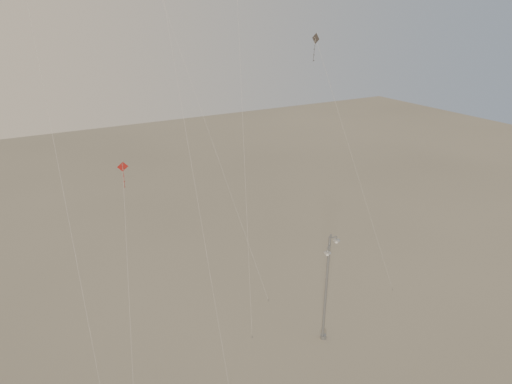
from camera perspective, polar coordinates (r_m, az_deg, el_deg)
street_lamp at (r=36.06m, az=8.12°, el=-10.54°), size 1.52×0.85×8.38m
kite_1 at (r=33.49m, az=-9.65°, el=16.14°), size 0.96×11.81×28.82m
kite_3 at (r=29.44m, az=-14.63°, el=-4.72°), size 3.43×9.32×14.43m
kite_4 at (r=38.24m, az=9.03°, el=9.99°), size 6.73×4.20×21.12m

